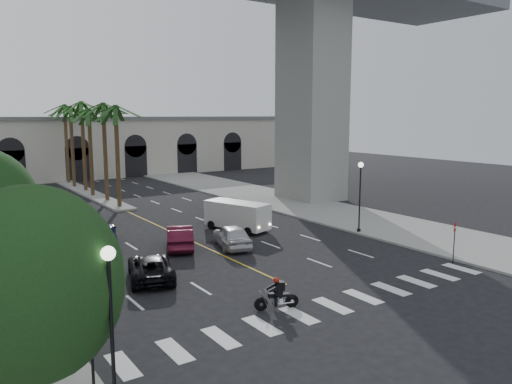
{
  "coord_description": "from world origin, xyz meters",
  "views": [
    {
      "loc": [
        -15.32,
        -17.81,
        8.79
      ],
      "look_at": [
        0.77,
        6.0,
        4.32
      ],
      "focal_mm": 35.0,
      "sensor_mm": 36.0,
      "label": 1
    }
  ],
  "objects_px": {
    "car_d": "(226,206)",
    "do_not_enter_sign": "(455,234)",
    "car_b": "(180,237)",
    "pedestrian_a": "(6,335)",
    "lamp_post_left_near": "(111,322)",
    "motorcycle_rider": "(278,294)",
    "traffic_signal_far": "(60,281)",
    "traffic_signal_near": "(90,316)",
    "lamp_post_right": "(360,191)",
    "car_e": "(105,233)",
    "car_c": "(151,267)",
    "car_a": "(232,236)",
    "lamp_post_left_far": "(2,206)",
    "cargo_van": "(238,215)"
  },
  "relations": [
    {
      "from": "lamp_post_left_near",
      "to": "motorcycle_rider",
      "type": "distance_m",
      "value": 10.48
    },
    {
      "from": "car_b",
      "to": "pedestrian_a",
      "type": "xyz_separation_m",
      "value": [
        -11.8,
        -10.52,
        0.22
      ]
    },
    {
      "from": "cargo_van",
      "to": "car_d",
      "type": "bearing_deg",
      "value": 48.76
    },
    {
      "from": "traffic_signal_near",
      "to": "car_a",
      "type": "height_order",
      "value": "traffic_signal_near"
    },
    {
      "from": "lamp_post_right",
      "to": "car_e",
      "type": "bearing_deg",
      "value": 153.92
    },
    {
      "from": "traffic_signal_far",
      "to": "car_a",
      "type": "bearing_deg",
      "value": 33.5
    },
    {
      "from": "lamp_post_left_far",
      "to": "pedestrian_a",
      "type": "xyz_separation_m",
      "value": [
        -1.9,
        -14.87,
        -2.22
      ]
    },
    {
      "from": "traffic_signal_near",
      "to": "pedestrian_a",
      "type": "xyz_separation_m",
      "value": [
        -2.0,
        3.63,
        -1.51
      ]
    },
    {
      "from": "lamp_post_left_near",
      "to": "motorcycle_rider",
      "type": "relative_size",
      "value": 2.63
    },
    {
      "from": "traffic_signal_near",
      "to": "pedestrian_a",
      "type": "height_order",
      "value": "traffic_signal_near"
    },
    {
      "from": "traffic_signal_far",
      "to": "do_not_enter_sign",
      "type": "relative_size",
      "value": 1.45
    },
    {
      "from": "car_d",
      "to": "do_not_enter_sign",
      "type": "relative_size",
      "value": 2.06
    },
    {
      "from": "traffic_signal_far",
      "to": "car_e",
      "type": "distance_m",
      "value": 15.95
    },
    {
      "from": "car_e",
      "to": "car_d",
      "type": "bearing_deg",
      "value": -146.35
    },
    {
      "from": "lamp_post_left_far",
      "to": "motorcycle_rider",
      "type": "height_order",
      "value": "lamp_post_left_far"
    },
    {
      "from": "lamp_post_left_near",
      "to": "pedestrian_a",
      "type": "height_order",
      "value": "lamp_post_left_near"
    },
    {
      "from": "lamp_post_left_near",
      "to": "car_b",
      "type": "height_order",
      "value": "lamp_post_left_near"
    },
    {
      "from": "traffic_signal_far",
      "to": "do_not_enter_sign",
      "type": "xyz_separation_m",
      "value": [
        21.8,
        -2.1,
        -0.68
      ]
    },
    {
      "from": "lamp_post_right",
      "to": "motorcycle_rider",
      "type": "height_order",
      "value": "lamp_post_right"
    },
    {
      "from": "lamp_post_right",
      "to": "car_a",
      "type": "bearing_deg",
      "value": 168.73
    },
    {
      "from": "lamp_post_left_near",
      "to": "traffic_signal_far",
      "type": "bearing_deg",
      "value": 89.12
    },
    {
      "from": "traffic_signal_far",
      "to": "traffic_signal_near",
      "type": "bearing_deg",
      "value": -90.0
    },
    {
      "from": "lamp_post_right",
      "to": "car_d",
      "type": "relative_size",
      "value": 1.03
    },
    {
      "from": "car_d",
      "to": "cargo_van",
      "type": "height_order",
      "value": "cargo_van"
    },
    {
      "from": "lamp_post_left_near",
      "to": "lamp_post_right",
      "type": "xyz_separation_m",
      "value": [
        22.8,
        13.0,
        0.0
      ]
    },
    {
      "from": "lamp_post_left_far",
      "to": "lamp_post_right",
      "type": "relative_size",
      "value": 1.0
    },
    {
      "from": "car_e",
      "to": "do_not_enter_sign",
      "type": "distance_m",
      "value": 22.88
    },
    {
      "from": "car_d",
      "to": "pedestrian_a",
      "type": "relative_size",
      "value": 3.05
    },
    {
      "from": "lamp_post_left_near",
      "to": "cargo_van",
      "type": "bearing_deg",
      "value": 50.08
    },
    {
      "from": "car_a",
      "to": "pedestrian_a",
      "type": "relative_size",
      "value": 2.68
    },
    {
      "from": "traffic_signal_far",
      "to": "car_c",
      "type": "bearing_deg",
      "value": 42.51
    },
    {
      "from": "traffic_signal_near",
      "to": "motorcycle_rider",
      "type": "distance_m",
      "value": 9.38
    },
    {
      "from": "pedestrian_a",
      "to": "lamp_post_right",
      "type": "bearing_deg",
      "value": -19.38
    },
    {
      "from": "car_d",
      "to": "pedestrian_a",
      "type": "xyz_separation_m",
      "value": [
        -20.23,
        -18.69,
        0.25
      ]
    },
    {
      "from": "traffic_signal_far",
      "to": "car_e",
      "type": "relative_size",
      "value": 0.92
    },
    {
      "from": "motorcycle_rider",
      "to": "lamp_post_left_far",
      "type": "bearing_deg",
      "value": 137.07
    },
    {
      "from": "traffic_signal_near",
      "to": "cargo_van",
      "type": "relative_size",
      "value": 0.66
    },
    {
      "from": "car_b",
      "to": "car_c",
      "type": "bearing_deg",
      "value": 74.06
    },
    {
      "from": "car_c",
      "to": "car_d",
      "type": "height_order",
      "value": "car_d"
    },
    {
      "from": "car_e",
      "to": "car_c",
      "type": "bearing_deg",
      "value": 103.7
    },
    {
      "from": "car_e",
      "to": "lamp_post_right",
      "type": "bearing_deg",
      "value": 170.29
    },
    {
      "from": "lamp_post_left_far",
      "to": "do_not_enter_sign",
      "type": "height_order",
      "value": "lamp_post_left_far"
    },
    {
      "from": "traffic_signal_near",
      "to": "pedestrian_a",
      "type": "bearing_deg",
      "value": 118.88
    },
    {
      "from": "lamp_post_left_near",
      "to": "pedestrian_a",
      "type": "relative_size",
      "value": 3.15
    },
    {
      "from": "lamp_post_left_near",
      "to": "car_b",
      "type": "relative_size",
      "value": 1.13
    },
    {
      "from": "lamp_post_right",
      "to": "traffic_signal_far",
      "type": "distance_m",
      "value": 23.62
    },
    {
      "from": "lamp_post_left_near",
      "to": "traffic_signal_near",
      "type": "height_order",
      "value": "lamp_post_left_near"
    },
    {
      "from": "traffic_signal_far",
      "to": "do_not_enter_sign",
      "type": "bearing_deg",
      "value": -5.49
    },
    {
      "from": "lamp_post_right",
      "to": "car_b",
      "type": "bearing_deg",
      "value": 164.17
    },
    {
      "from": "motorcycle_rider",
      "to": "car_b",
      "type": "xyz_separation_m",
      "value": [
        0.84,
        12.05,
        0.09
      ]
    }
  ]
}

